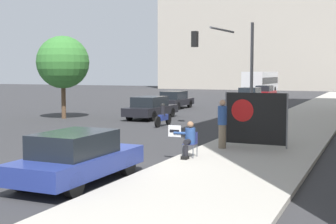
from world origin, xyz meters
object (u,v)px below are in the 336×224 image
at_px(seated_protester, 189,138).
at_px(street_tree_near_curb, 63,62).
at_px(car_on_road_midblock, 174,100).
at_px(car_on_road_distant, 250,96).
at_px(parked_car_curbside, 77,157).
at_px(car_on_road_nearest, 151,108).
at_px(traffic_light_pole, 229,57).
at_px(city_bus_on_road, 261,81).
at_px(car_on_road_far_lane, 265,92).
at_px(motorcycle_on_road, 163,116).
at_px(protest_banner, 255,118).
at_px(jogger_on_sidewalk, 222,123).

height_order(seated_protester, street_tree_near_curb, street_tree_near_curb).
height_order(car_on_road_midblock, car_on_road_distant, car_on_road_distant).
relative_size(parked_car_curbside, car_on_road_nearest, 0.92).
height_order(traffic_light_pole, city_bus_on_road, traffic_light_pole).
xyz_separation_m(car_on_road_midblock, car_on_road_distant, (4.17, 8.44, 0.05)).
relative_size(traffic_light_pole, car_on_road_distant, 1.12).
distance_m(car_on_road_distant, car_on_road_far_lane, 9.51).
height_order(car_on_road_far_lane, motorcycle_on_road, car_on_road_far_lane).
height_order(seated_protester, protest_banner, protest_banner).
xyz_separation_m(city_bus_on_road, street_tree_near_curb, (-4.30, -37.06, 1.82)).
distance_m(car_on_road_far_lane, motorcycle_on_road, 29.71).
distance_m(jogger_on_sidewalk, car_on_road_far_lane, 36.95).
distance_m(car_on_road_nearest, car_on_road_far_lane, 26.31).
xyz_separation_m(jogger_on_sidewalk, traffic_light_pole, (-1.89, 7.02, 2.70)).
distance_m(seated_protester, car_on_road_nearest, 14.42).
bearing_deg(motorcycle_on_road, protest_banner, -42.16).
xyz_separation_m(parked_car_curbside, car_on_road_nearest, (-5.84, 16.41, 0.02)).
distance_m(seated_protester, street_tree_near_curb, 16.49).
bearing_deg(jogger_on_sidewalk, traffic_light_pole, -103.30).
xyz_separation_m(car_on_road_far_lane, motorcycle_on_road, (0.88, -29.70, -0.18)).
xyz_separation_m(traffic_light_pole, motorcycle_on_road, (-3.58, -0.32, -3.22)).
distance_m(car_on_road_distant, city_bus_on_road, 18.47).
distance_m(car_on_road_midblock, street_tree_near_curb, 11.31).
height_order(traffic_light_pole, car_on_road_midblock, traffic_light_pole).
bearing_deg(car_on_road_distant, city_bus_on_road, 99.72).
bearing_deg(city_bus_on_road, motorcycle_on_road, -85.08).
height_order(jogger_on_sidewalk, traffic_light_pole, traffic_light_pole).
bearing_deg(motorcycle_on_road, traffic_light_pole, 5.14).
xyz_separation_m(seated_protester, jogger_on_sidewalk, (0.46, 2.23, 0.29)).
xyz_separation_m(protest_banner, car_on_road_distant, (-6.68, 26.10, -0.46)).
distance_m(seated_protester, car_on_road_distant, 29.60).
bearing_deg(seated_protester, street_tree_near_curb, 129.88).
bearing_deg(protest_banner, seated_protester, -116.12).
bearing_deg(traffic_light_pole, jogger_on_sidewalk, -74.97).
bearing_deg(car_on_road_nearest, protest_banner, -46.21).
relative_size(car_on_road_nearest, car_on_road_distant, 0.97).
height_order(protest_banner, motorcycle_on_road, protest_banner).
distance_m(protest_banner, car_on_road_nearest, 12.91).
xyz_separation_m(protest_banner, city_bus_on_road, (-9.80, 44.28, 0.53)).
bearing_deg(seated_protester, car_on_road_midblock, 103.35).
bearing_deg(car_on_road_distant, car_on_road_nearest, -97.61).
height_order(traffic_light_pole, parked_car_curbside, traffic_light_pole).
relative_size(car_on_road_far_lane, motorcycle_on_road, 2.24).
relative_size(city_bus_on_road, street_tree_near_curb, 1.94).
height_order(jogger_on_sidewalk, protest_banner, protest_banner).
distance_m(car_on_road_midblock, motorcycle_on_road, 12.56).
height_order(city_bus_on_road, motorcycle_on_road, city_bus_on_road).
bearing_deg(parked_car_curbside, car_on_road_far_lane, 95.74).
height_order(parked_car_curbside, motorcycle_on_road, parked_car_curbside).
relative_size(car_on_road_midblock, car_on_road_distant, 0.89).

